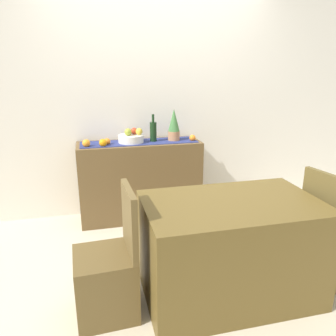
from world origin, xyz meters
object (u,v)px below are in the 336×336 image
Objects in this scene: potted_plant at (174,125)px; chair_near_window at (108,278)px; dining_table at (230,248)px; fruit_bowl at (131,139)px; chair_by_corner at (332,246)px; sideboard_console at (140,181)px; wine_bottle at (153,131)px.

potted_plant is 1.85m from chair_near_window.
fruit_bowl is at bearing 109.38° from dining_table.
chair_near_window is 1.77m from chair_by_corner.
chair_by_corner is (1.31, -1.46, -0.17)m from sideboard_console.
wine_bottle reaches higher than chair_by_corner.
chair_by_corner is (0.93, -1.46, -0.77)m from potted_plant.
sideboard_console is 1.54m from chair_near_window.
sideboard_console is at bearing 131.83° from chair_by_corner.
potted_plant is (0.23, 0.00, 0.06)m from wine_bottle.
dining_table is at bearing -0.05° from chair_near_window.
dining_table is 1.38× the size of chair_by_corner.
chair_by_corner is (1.77, -0.00, 0.00)m from chair_near_window.
chair_by_corner is at bearing -0.19° from dining_table.
potted_plant is 1.61m from dining_table.
chair_near_window is (-0.61, -1.46, -0.71)m from wine_bottle.
chair_near_window is at bearing -119.91° from potted_plant.
sideboard_console is 4.91× the size of fruit_bowl.
wine_bottle is 0.33× the size of chair_by_corner.
fruit_bowl is 0.30× the size of chair_near_window.
chair_by_corner is (1.16, -1.46, -0.71)m from wine_bottle.
fruit_bowl is 0.25m from wine_bottle.
potted_plant is (0.38, 0.00, 0.60)m from sideboard_console.
sideboard_console is 1.52m from dining_table.
sideboard_console reaches higher than dining_table.
dining_table is 0.89m from chair_by_corner.
wine_bottle is at bearing 100.58° from dining_table.
fruit_bowl is at bearing 75.77° from chair_near_window.
chair_by_corner is at bearing -46.31° from fruit_bowl.
potted_plant reaches higher than sideboard_console.
dining_table is (0.43, -1.46, -0.06)m from sideboard_console.
sideboard_console is 4.46× the size of wine_bottle.
wine_bottle is 0.33× the size of chair_near_window.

